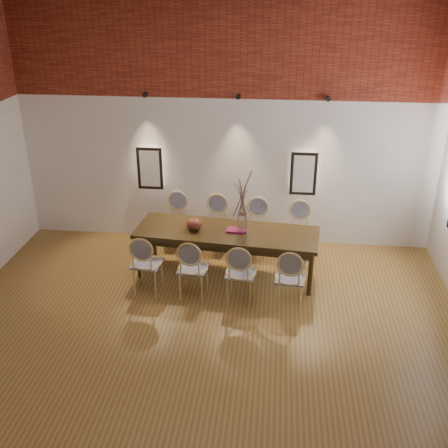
# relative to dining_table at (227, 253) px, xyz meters

# --- Properties ---
(floor) EXTENTS (7.00, 7.00, 0.02)m
(floor) POSITION_rel_dining_table_xyz_m (-0.14, -2.26, -0.39)
(floor) COLOR olive
(floor) RESTS_ON ground
(ceiling) EXTENTS (7.00, 7.00, 0.02)m
(ceiling) POSITION_rel_dining_table_xyz_m (-0.14, -2.26, 3.63)
(ceiling) COLOR silver
(ceiling) RESTS_ON ground
(wall_back) EXTENTS (7.00, 0.10, 4.00)m
(wall_back) POSITION_rel_dining_table_xyz_m (-0.14, 1.29, 1.62)
(wall_back) COLOR silver
(wall_back) RESTS_ON ground
(brick_band_back) EXTENTS (7.00, 0.02, 1.50)m
(brick_band_back) POSITION_rel_dining_table_xyz_m (-0.14, 1.22, 2.88)
(brick_band_back) COLOR maroon
(brick_band_back) RESTS_ON ground
(brick_band_front) EXTENTS (7.00, 0.02, 1.50)m
(brick_band_front) POSITION_rel_dining_table_xyz_m (-0.14, -5.74, 2.88)
(brick_band_front) COLOR maroon
(brick_band_front) RESTS_ON ground
(niche_left) EXTENTS (0.36, 0.06, 0.66)m
(niche_left) POSITION_rel_dining_table_xyz_m (-1.44, 1.19, 0.93)
(niche_left) COLOR #FFEAC6
(niche_left) RESTS_ON wall_back
(niche_right) EXTENTS (0.36, 0.06, 0.66)m
(niche_right) POSITION_rel_dining_table_xyz_m (1.16, 1.19, 0.93)
(niche_right) COLOR #FFEAC6
(niche_right) RESTS_ON wall_back
(spot_fixture_left) EXTENTS (0.08, 0.10, 0.08)m
(spot_fixture_left) POSITION_rel_dining_table_xyz_m (-1.44, 1.16, 2.17)
(spot_fixture_left) COLOR black
(spot_fixture_left) RESTS_ON wall_back
(spot_fixture_mid) EXTENTS (0.08, 0.10, 0.08)m
(spot_fixture_mid) POSITION_rel_dining_table_xyz_m (0.06, 1.16, 2.17)
(spot_fixture_mid) COLOR black
(spot_fixture_mid) RESTS_ON wall_back
(spot_fixture_right) EXTENTS (0.08, 0.10, 0.08)m
(spot_fixture_right) POSITION_rel_dining_table_xyz_m (1.46, 1.16, 2.17)
(spot_fixture_right) COLOR black
(spot_fixture_right) RESTS_ON wall_back
(dining_table) EXTENTS (2.85, 1.15, 0.75)m
(dining_table) POSITION_rel_dining_table_xyz_m (0.00, 0.00, 0.00)
(dining_table) COLOR #34240E
(dining_table) RESTS_ON floor
(chair_near_a) EXTENTS (0.48, 0.48, 0.94)m
(chair_near_a) POSITION_rel_dining_table_xyz_m (-1.11, -0.63, 0.09)
(chair_near_a) COLOR tan
(chair_near_a) RESTS_ON floor
(chair_near_b) EXTENTS (0.48, 0.48, 0.94)m
(chair_near_b) POSITION_rel_dining_table_xyz_m (-0.41, -0.69, 0.09)
(chair_near_b) COLOR tan
(chair_near_b) RESTS_ON floor
(chair_near_c) EXTENTS (0.48, 0.48, 0.94)m
(chair_near_c) POSITION_rel_dining_table_xyz_m (0.28, -0.76, 0.09)
(chair_near_c) COLOR tan
(chair_near_c) RESTS_ON floor
(chair_near_d) EXTENTS (0.48, 0.48, 0.94)m
(chair_near_d) POSITION_rel_dining_table_xyz_m (0.97, -0.82, 0.09)
(chair_near_d) COLOR tan
(chair_near_d) RESTS_ON floor
(chair_far_a) EXTENTS (0.48, 0.48, 0.94)m
(chair_far_a) POSITION_rel_dining_table_xyz_m (-0.97, 0.82, 0.09)
(chair_far_a) COLOR tan
(chair_far_a) RESTS_ON floor
(chair_far_b) EXTENTS (0.48, 0.48, 0.94)m
(chair_far_b) POSITION_rel_dining_table_xyz_m (-0.28, 0.76, 0.09)
(chair_far_b) COLOR tan
(chair_far_b) RESTS_ON floor
(chair_far_c) EXTENTS (0.48, 0.48, 0.94)m
(chair_far_c) POSITION_rel_dining_table_xyz_m (0.41, 0.69, 0.09)
(chair_far_c) COLOR tan
(chair_far_c) RESTS_ON floor
(chair_far_d) EXTENTS (0.48, 0.48, 0.94)m
(chair_far_d) POSITION_rel_dining_table_xyz_m (1.11, 0.63, 0.09)
(chair_far_d) COLOR tan
(chair_far_d) RESTS_ON floor
(vase) EXTENTS (0.14, 0.14, 0.30)m
(vase) POSITION_rel_dining_table_xyz_m (0.23, -0.02, 0.53)
(vase) COLOR silver
(vase) RESTS_ON dining_table
(dried_branches) EXTENTS (0.50, 0.50, 0.70)m
(dried_branches) POSITION_rel_dining_table_xyz_m (0.23, -0.02, 0.98)
(dried_branches) COLOR #4C3D29
(dried_branches) RESTS_ON vase
(bowl) EXTENTS (0.24, 0.24, 0.18)m
(bowl) POSITION_rel_dining_table_xyz_m (-0.50, -0.00, 0.46)
(bowl) COLOR #582415
(bowl) RESTS_ON dining_table
(book) EXTENTS (0.28, 0.20, 0.03)m
(book) POSITION_rel_dining_table_xyz_m (0.13, -0.00, 0.39)
(book) COLOR #911648
(book) RESTS_ON dining_table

